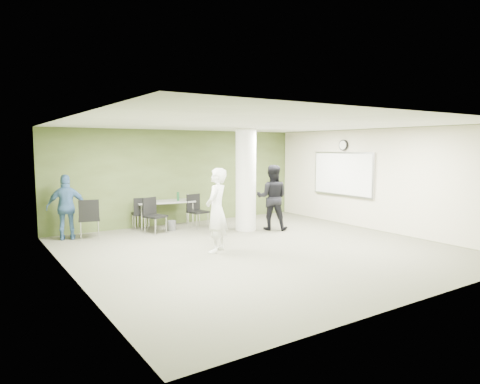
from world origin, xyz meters
TOP-DOWN VIEW (x-y plane):
  - floor at (0.00, 0.00)m, footprint 8.00×8.00m
  - ceiling at (0.00, 0.00)m, footprint 8.00×8.00m
  - wall_back at (0.00, 4.00)m, footprint 8.00×2.80m
  - wall_left at (-4.00, 0.00)m, footprint 0.02×8.00m
  - wall_right_cream at (4.00, 0.00)m, footprint 0.02×8.00m
  - column at (1.00, 2.00)m, footprint 0.56×0.56m
  - whiteboard at (3.92, 1.20)m, footprint 0.05×2.30m
  - wall_clock at (3.92, 1.20)m, footprint 0.06×0.32m
  - folding_table at (-0.71, 3.54)m, footprint 1.71×0.96m
  - wastebasket at (-0.76, 3.05)m, footprint 0.24×0.24m
  - chair_back_left at (-2.94, 3.14)m, footprint 0.60×0.60m
  - chair_back_right at (-1.44, 3.57)m, footprint 0.53×0.53m
  - chair_table_left at (-1.33, 2.96)m, footprint 0.62×0.62m
  - chair_table_right at (-0.00, 3.04)m, footprint 0.55×0.55m
  - woman_white at (-0.94, 0.27)m, footprint 0.80×0.76m
  - man_black at (1.64, 1.64)m, footprint 1.11×1.09m
  - man_blue at (-3.40, 3.40)m, footprint 1.02×0.62m

SIDE VIEW (x-z plane):
  - floor at x=0.00m, z-range 0.00..0.00m
  - wastebasket at x=-0.76m, z-range 0.00..0.27m
  - chair_back_right at x=-1.44m, z-range 0.08..0.99m
  - chair_table_left at x=-1.33m, z-range 0.08..1.04m
  - chair_table_right at x=0.00m, z-range 0.08..1.04m
  - chair_back_left at x=-2.94m, z-range 0.09..1.09m
  - folding_table at x=-0.71m, z-range 0.21..1.23m
  - man_blue at x=-3.40m, z-range 0.00..1.62m
  - man_black at x=1.64m, z-range 0.00..1.81m
  - woman_white at x=-0.94m, z-range 0.00..1.84m
  - wall_back at x=0.00m, z-range 1.39..1.41m
  - wall_left at x=-4.00m, z-range 0.00..2.80m
  - wall_right_cream at x=4.00m, z-range 0.00..2.80m
  - column at x=1.00m, z-range 0.00..2.80m
  - whiteboard at x=3.92m, z-range 0.85..2.15m
  - wall_clock at x=3.92m, z-range 2.19..2.51m
  - ceiling at x=0.00m, z-range 2.80..2.80m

